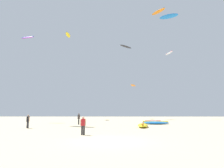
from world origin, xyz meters
The scene contains 14 objects.
ground_plane centered at (0.00, 0.00, 0.00)m, with size 120.00×120.00×0.00m, color beige.
person_foreground centered at (-2.31, 3.09, 0.90)m, with size 0.50×0.35×1.54m.
person_midground centered at (-5.06, 15.95, 0.97)m, with size 0.37×0.52×1.66m.
person_left centered at (-9.82, 9.40, 0.92)m, with size 0.47×0.35×1.57m.
kite_grounded_near centered at (3.91, 11.04, 0.25)m, with size 2.05×4.50×0.53m.
kite_grounded_mid centered at (7.20, 20.95, 0.18)m, with size 3.09×1.04×0.37m.
kite_grounded_far centered at (6.58, 16.19, 0.24)m, with size 4.26×2.04×0.51m.
kite_aloft_0 centered at (-17.83, 24.45, 17.35)m, with size 3.19×1.64×0.69m.
kite_aloft_1 centered at (3.74, 38.49, 20.32)m, with size 4.22×3.98×0.72m.
kite_aloft_2 centered at (17.04, 41.93, 19.44)m, with size 1.99×3.99×0.67m.
kite_aloft_3 centered at (-12.71, 37.54, 23.48)m, with size 1.13×3.68×0.48m.
kite_aloft_4 centered at (11.78, 32.19, 27.42)m, with size 3.44×4.05×0.52m.
kite_aloft_6 centered at (5.72, 39.04, 9.19)m, with size 2.25×3.67×0.36m.
kite_aloft_7 centered at (12.83, 27.20, 23.44)m, with size 4.29×2.83×0.91m.
Camera 1 is at (0.24, -12.85, 1.93)m, focal length 30.02 mm.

